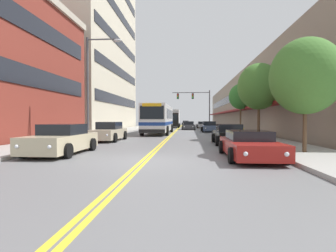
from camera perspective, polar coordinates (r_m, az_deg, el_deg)
The scene contains 23 objects.
ground_plane at distance 47.37m, azimuth 2.35°, elevation -0.45°, with size 240.00×240.00×0.00m, color slate.
sidewalk_left at distance 48.18m, azimuth -6.25°, elevation -0.34°, with size 3.41×106.00×0.15m.
sidewalk_right at distance 47.65m, azimuth 11.04°, elevation -0.38°, with size 3.41×106.00×0.15m.
centre_line at distance 47.37m, azimuth 2.35°, elevation -0.45°, with size 0.34×106.00×0.01m.
office_tower_left at distance 46.76m, azimuth -17.99°, elevation 19.26°, with size 12.08×24.84×31.88m.
storefront_row_right at distance 48.73m, azimuth 18.03°, elevation 4.49°, with size 9.10×68.00×8.45m.
city_bus at distance 29.88m, azimuth -2.00°, elevation 1.79°, with size 2.83×11.42×3.15m.
car_champagne_parked_left_near at distance 20.43m, azimuth -12.74°, elevation -1.28°, with size 1.99×4.80×1.44m.
car_beige_parked_left_mid at distance 13.43m, azimuth -22.09°, elevation -2.84°, with size 2.16×4.67×1.42m.
car_white_parked_left_far at distance 42.96m, azimuth -3.74°, elevation 0.10°, with size 2.00×4.80×1.18m.
car_red_parked_right_foreground at distance 11.66m, azimuth 17.25°, elevation -3.97°, with size 2.17×4.89×1.16m.
car_silver_parked_right_mid at distance 48.71m, azimuth 7.49°, elevation 0.25°, with size 2.08×4.67×1.18m.
car_slate_blue_parked_right_far at distance 34.16m, azimuth 8.96°, elevation -0.20°, with size 2.04×4.89×1.35m.
car_black_parked_right_end at distance 17.76m, azimuth 13.15°, elevation -1.87°, with size 2.03×4.28×1.32m.
car_dark_grey_moving_lead at distance 41.38m, azimuth 4.49°, elevation 0.07°, with size 2.08×4.70×1.27m.
car_charcoal_moving_second at distance 68.90m, azimuth 3.90°, elevation 0.65°, with size 2.03×4.37×1.20m.
box_truck at distance 51.08m, azimuth 1.14°, elevation 1.65°, with size 2.61×7.50×3.45m.
traffic_signal_mast at distance 43.55m, azimuth 6.24°, elevation 5.34°, with size 6.20×0.38×6.36m.
street_lamp_left_near at distance 19.29m, azimuth -16.05°, elevation 9.74°, with size 2.49×0.28×7.33m.
street_tree_right_near at distance 13.57m, azimuth 27.74°, elevation 9.55°, with size 3.14×3.14×5.17m.
street_tree_right_mid at distance 21.91m, azimuth 19.19°, elevation 8.12°, with size 3.29×3.29×5.86m.
street_tree_right_far at distance 31.00m, azimuth 15.52°, elevation 6.17°, with size 2.63×2.63×5.49m.
fire_hydrant at distance 21.24m, azimuth 15.88°, elevation -1.44°, with size 0.35×0.27×0.85m.
Camera 1 is at (1.74, -10.31, 1.66)m, focal length 28.00 mm.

